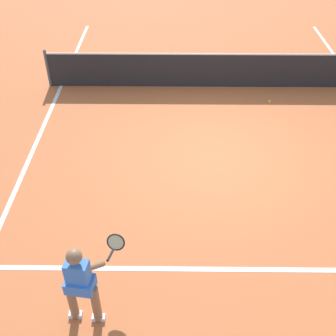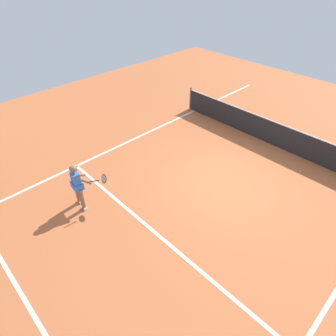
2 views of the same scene
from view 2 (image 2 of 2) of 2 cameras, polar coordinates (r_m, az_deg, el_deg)
ground_plane at (r=10.12m, az=10.71°, el=-2.69°), size 23.70×23.70×0.00m
baseline_marking at (r=7.66m, az=-24.63°, el=-25.28°), size 9.58×0.10×0.01m
service_line_marking at (r=8.40m, az=-2.74°, el=-12.41°), size 8.58×0.10×0.01m
sideline_left_marking at (r=12.51m, az=-5.07°, el=6.47°), size 0.10×16.23×0.01m
court_net at (r=12.31m, az=20.48°, el=6.25°), size 9.26×0.08×1.09m
tennis_player at (r=8.94m, az=-17.26°, el=-3.14°), size 0.86×0.91×1.55m
tennis_ball_near at (r=11.38m, az=24.60°, el=-0.58°), size 0.07×0.07×0.07m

